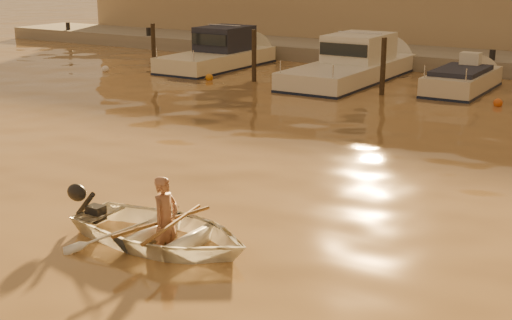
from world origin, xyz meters
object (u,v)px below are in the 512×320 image
Objects in this scene: person at (166,220)px; moored_boat_1 at (217,54)px; moored_boat_3 at (462,85)px; dinghy at (161,232)px; waterfront_building at (490,5)px; moored_boat_2 at (351,65)px.

person is 20.08m from moored_boat_1.
moored_boat_1 is at bearing 180.00° from moored_boat_3.
dinghy is at bearing -90.34° from moored_boat_3.
waterfront_building is at bearing 3.62° from dinghy.
dinghy is 16.95m from moored_boat_3.
dinghy is at bearing -86.16° from waterfront_building.
waterfront_building reaches higher than dinghy.
waterfront_building reaches higher than moored_boat_3.
waterfront_building is (8.79, 11.00, 1.77)m from moored_boat_1.
dinghy is at bearing -57.82° from moored_boat_1.
waterfront_building is at bearing 3.82° from person.
moored_boat_2 reaches higher than dinghy.
moored_boat_1 is 10.77m from moored_boat_3.
dinghy is 0.48× the size of moored_boat_1.
moored_boat_3 is (0.00, 16.95, -0.23)m from person.
person is 17.51m from moored_boat_2.
person reaches higher than moored_boat_3.
moored_boat_1 is at bearing -128.62° from waterfront_building.
moored_boat_1 and moored_boat_2 have the same top height.
waterfront_building is (-1.98, 27.95, 1.95)m from person.
moored_boat_2 is 0.19× the size of waterfront_building.
waterfront_building reaches higher than moored_boat_1.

